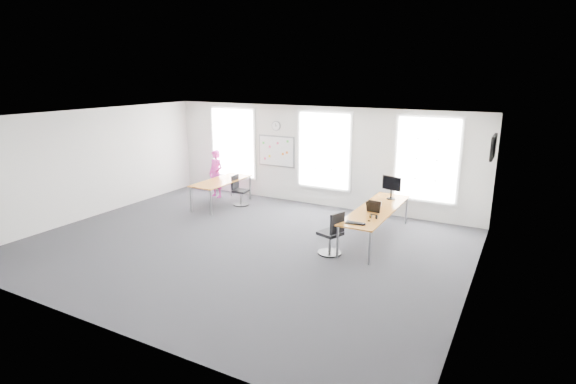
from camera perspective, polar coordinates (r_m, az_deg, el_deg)
The scene contains 24 objects.
floor at distance 10.70m, azimuth -5.84°, elevation -6.77°, with size 10.00×10.00×0.00m, color #2C2C31.
ceiling at distance 10.00m, azimuth -6.30°, elevation 9.43°, with size 10.00×10.00×0.00m, color silver.
wall_back at distance 13.66m, azimuth 3.50°, elevation 4.55°, with size 10.00×10.00×0.00m, color silver.
wall_front at distance 7.46m, azimuth -23.78°, elevation -5.44°, with size 10.00×10.00×0.00m, color silver.
wall_left at distance 13.67m, azimuth -23.65°, elevation 3.35°, with size 10.00×10.00×0.00m, color silver.
wall_right at distance 8.56m, azimuth 22.79°, elevation -2.82°, with size 10.00×10.00×0.00m, color silver.
window_left at distance 15.10m, azimuth -6.96°, elevation 6.22°, with size 1.60×0.06×2.20m, color silver.
window_mid at distance 13.47m, azimuth 4.61°, elevation 5.26°, with size 1.60×0.06×2.20m, color silver.
window_right at distance 12.58m, azimuth 17.22°, elevation 3.96°, with size 1.60×0.06×2.20m, color silver.
desk_right at distance 11.02m, azimuth 11.14°, elevation -2.36°, with size 0.85×3.18×0.77m.
desk_left at distance 13.83m, azimuth -8.44°, elevation 1.22°, with size 0.86×2.14×0.78m.
chair_right at distance 10.05m, azimuth 5.62°, elevation -5.56°, with size 0.57×0.57×1.00m.
chair_left at distance 13.86m, azimuth -6.21°, elevation 0.00°, with size 0.49×0.49×0.92m.
person at distance 14.77m, azimuth -9.11°, elevation 2.31°, with size 0.57×0.37×1.55m, color #F237BA.
whiteboard at distance 14.24m, azimuth -1.50°, elevation 5.20°, with size 1.20×0.03×0.90m, color white.
wall_clock at distance 14.13m, azimuth -1.52°, elevation 8.40°, with size 0.30×0.30×0.04m, color gray.
tv at distance 11.32m, azimuth 24.64°, elevation 5.22°, with size 0.06×0.90×0.55m, color black.
keyboard at distance 9.85m, azimuth 8.48°, elevation -3.94°, with size 0.41×0.15×0.02m, color black.
mouse at distance 9.79m, azimuth 9.68°, elevation -4.05°, with size 0.07×0.11×0.04m, color black.
lens_cap at distance 10.07m, azimuth 10.26°, elevation -3.63°, with size 0.07×0.07×0.01m, color black.
headphones at distance 10.25m, azimuth 10.80°, elevation -3.08°, with size 0.17×0.09×0.10m.
laptop_sleeve at distance 10.68m, azimuth 10.78°, elevation -1.87°, with size 0.33×0.21×0.27m.
paper_stack at distance 11.21m, azimuth 10.99°, elevation -1.52°, with size 0.29×0.22×0.10m, color beige.
monitor at distance 11.84m, azimuth 13.01°, elevation 0.81°, with size 0.53×0.23×0.60m.
Camera 1 is at (5.68, -8.18, 3.91)m, focal length 28.00 mm.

